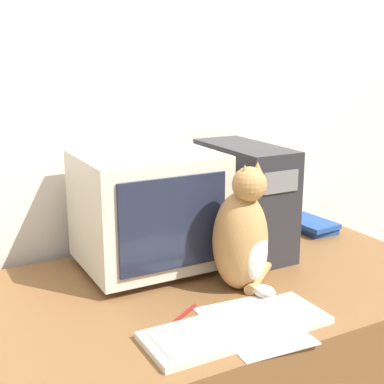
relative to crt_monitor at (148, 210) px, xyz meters
The scene contains 8 objects.
wall_back 0.41m from the crt_monitor, 68.36° to the left, with size 7.00×0.05×2.50m.
crt_monitor is the anchor object (origin of this frame).
computer_tower 0.36m from the crt_monitor, ahead, with size 0.19×0.41×0.38m.
keyboard 0.52m from the crt_monitor, 86.78° to the right, with size 0.49×0.18×0.02m.
cat 0.33m from the crt_monitor, 57.36° to the right, with size 0.27×0.24×0.39m.
book_stack 0.74m from the crt_monitor, ahead, with size 0.15×0.22×0.04m.
pen 0.41m from the crt_monitor, 99.59° to the right, with size 0.12×0.08×0.01m.
paper_sheet 0.53m from the crt_monitor, 80.76° to the right, with size 0.23×0.31×0.00m.
Camera 1 is at (-0.77, -0.89, 1.46)m, focal length 50.00 mm.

